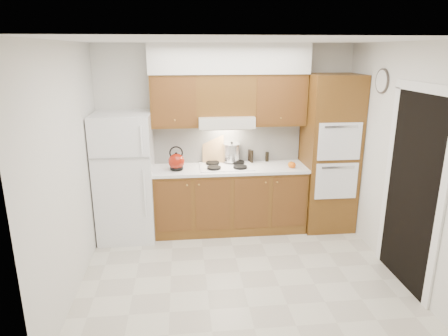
# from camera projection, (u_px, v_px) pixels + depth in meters

# --- Properties ---
(floor) EXTENTS (3.60, 3.60, 0.00)m
(floor) POSITION_uv_depth(u_px,v_px,m) (239.00, 272.00, 4.69)
(floor) COLOR beige
(floor) RESTS_ON ground
(ceiling) EXTENTS (3.60, 3.60, 0.00)m
(ceiling) POSITION_uv_depth(u_px,v_px,m) (242.00, 40.00, 3.95)
(ceiling) COLOR white
(ceiling) RESTS_ON wall_back
(wall_back) EXTENTS (3.60, 0.02, 2.60)m
(wall_back) POSITION_uv_depth(u_px,v_px,m) (226.00, 137.00, 5.75)
(wall_back) COLOR silver
(wall_back) RESTS_ON floor
(wall_left) EXTENTS (0.02, 3.00, 2.60)m
(wall_left) POSITION_uv_depth(u_px,v_px,m) (69.00, 171.00, 4.14)
(wall_left) COLOR silver
(wall_left) RESTS_ON floor
(wall_right) EXTENTS (0.02, 3.00, 2.60)m
(wall_right) POSITION_uv_depth(u_px,v_px,m) (398.00, 161.00, 4.50)
(wall_right) COLOR silver
(wall_right) RESTS_ON floor
(fridge) EXTENTS (0.75, 0.72, 1.72)m
(fridge) POSITION_uv_depth(u_px,v_px,m) (125.00, 177.00, 5.39)
(fridge) COLOR white
(fridge) RESTS_ON floor
(base_cabinets) EXTENTS (2.11, 0.60, 0.90)m
(base_cabinets) POSITION_uv_depth(u_px,v_px,m) (230.00, 200.00, 5.71)
(base_cabinets) COLOR brown
(base_cabinets) RESTS_ON floor
(countertop) EXTENTS (2.13, 0.62, 0.04)m
(countertop) POSITION_uv_depth(u_px,v_px,m) (230.00, 168.00, 5.57)
(countertop) COLOR white
(countertop) RESTS_ON base_cabinets
(backsplash) EXTENTS (2.11, 0.03, 0.56)m
(backsplash) POSITION_uv_depth(u_px,v_px,m) (228.00, 143.00, 5.76)
(backsplash) COLOR white
(backsplash) RESTS_ON countertop
(oven_cabinet) EXTENTS (0.70, 0.65, 2.20)m
(oven_cabinet) POSITION_uv_depth(u_px,v_px,m) (329.00, 154.00, 5.64)
(oven_cabinet) COLOR brown
(oven_cabinet) RESTS_ON floor
(upper_cab_left) EXTENTS (0.63, 0.33, 0.70)m
(upper_cab_left) POSITION_uv_depth(u_px,v_px,m) (174.00, 101.00, 5.36)
(upper_cab_left) COLOR brown
(upper_cab_left) RESTS_ON wall_back
(upper_cab_right) EXTENTS (0.73, 0.33, 0.70)m
(upper_cab_right) POSITION_uv_depth(u_px,v_px,m) (278.00, 100.00, 5.51)
(upper_cab_right) COLOR brown
(upper_cab_right) RESTS_ON wall_back
(range_hood) EXTENTS (0.75, 0.45, 0.15)m
(range_hood) POSITION_uv_depth(u_px,v_px,m) (226.00, 121.00, 5.46)
(range_hood) COLOR silver
(range_hood) RESTS_ON wall_back
(upper_cab_over_hood) EXTENTS (0.75, 0.33, 0.55)m
(upper_cab_over_hood) POSITION_uv_depth(u_px,v_px,m) (225.00, 95.00, 5.41)
(upper_cab_over_hood) COLOR brown
(upper_cab_over_hood) RESTS_ON range_hood
(soffit) EXTENTS (2.13, 0.36, 0.40)m
(soffit) POSITION_uv_depth(u_px,v_px,m) (229.00, 58.00, 5.27)
(soffit) COLOR silver
(soffit) RESTS_ON wall_back
(cooktop) EXTENTS (0.74, 0.50, 0.01)m
(cooktop) POSITION_uv_depth(u_px,v_px,m) (226.00, 166.00, 5.57)
(cooktop) COLOR white
(cooktop) RESTS_ON countertop
(doorway) EXTENTS (0.02, 0.90, 2.10)m
(doorway) POSITION_uv_depth(u_px,v_px,m) (412.00, 193.00, 4.24)
(doorway) COLOR black
(doorway) RESTS_ON floor
(wall_clock) EXTENTS (0.02, 0.30, 0.30)m
(wall_clock) POSITION_uv_depth(u_px,v_px,m) (382.00, 81.00, 4.78)
(wall_clock) COLOR #3F3833
(wall_clock) RESTS_ON wall_right
(kettle) EXTENTS (0.27, 0.27, 0.22)m
(kettle) POSITION_uv_depth(u_px,v_px,m) (176.00, 161.00, 5.39)
(kettle) COLOR maroon
(kettle) RESTS_ON countertop
(cutting_board) EXTENTS (0.31, 0.13, 0.40)m
(cutting_board) POSITION_uv_depth(u_px,v_px,m) (213.00, 149.00, 5.73)
(cutting_board) COLOR tan
(cutting_board) RESTS_ON countertop
(stock_pot) EXTENTS (0.26, 0.26, 0.25)m
(stock_pot) POSITION_uv_depth(u_px,v_px,m) (232.00, 153.00, 5.71)
(stock_pot) COLOR silver
(stock_pot) RESTS_ON cooktop
(condiment_a) EXTENTS (0.06, 0.06, 0.18)m
(condiment_a) POSITION_uv_depth(u_px,v_px,m) (250.00, 156.00, 5.82)
(condiment_a) COLOR black
(condiment_a) RESTS_ON countertop
(condiment_b) EXTENTS (0.07, 0.07, 0.18)m
(condiment_b) POSITION_uv_depth(u_px,v_px,m) (251.00, 156.00, 5.76)
(condiment_b) COLOR black
(condiment_b) RESTS_ON countertop
(condiment_c) EXTENTS (0.06, 0.06, 0.14)m
(condiment_c) POSITION_uv_depth(u_px,v_px,m) (267.00, 157.00, 5.82)
(condiment_c) COLOR black
(condiment_c) RESTS_ON countertop
(orange_near) EXTENTS (0.11, 0.11, 0.08)m
(orange_near) POSITION_uv_depth(u_px,v_px,m) (293.00, 165.00, 5.50)
(orange_near) COLOR #D9460B
(orange_near) RESTS_ON countertop
(orange_far) EXTENTS (0.10, 0.10, 0.09)m
(orange_far) POSITION_uv_depth(u_px,v_px,m) (291.00, 165.00, 5.52)
(orange_far) COLOR orange
(orange_far) RESTS_ON countertop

